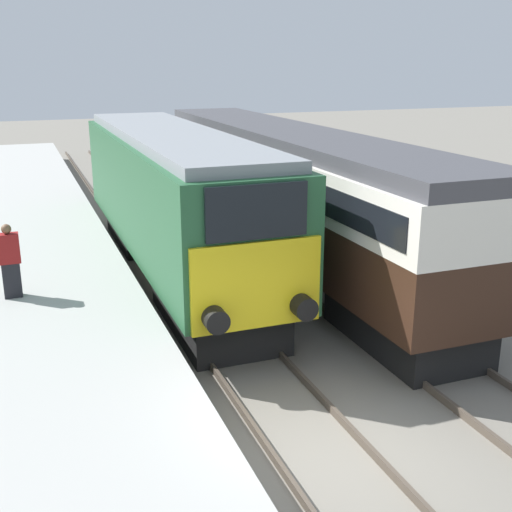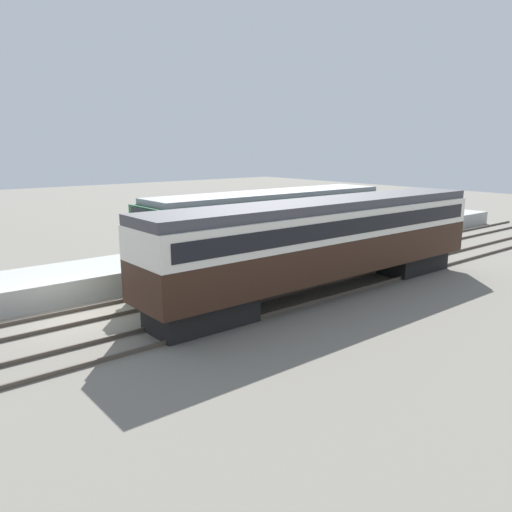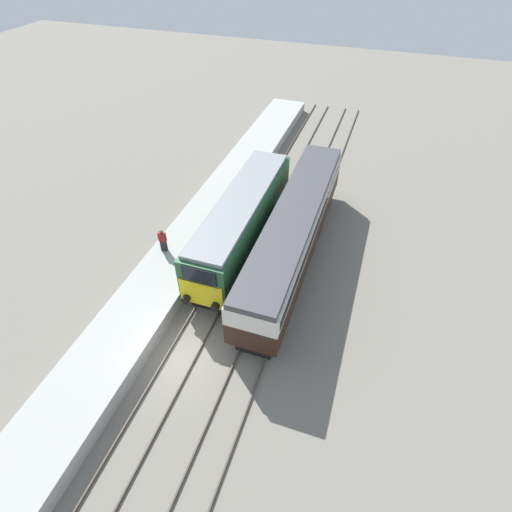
# 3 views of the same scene
# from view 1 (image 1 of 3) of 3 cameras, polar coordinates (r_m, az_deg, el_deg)

# --- Properties ---
(ground_plane) EXTENTS (120.00, 120.00, 0.00)m
(ground_plane) POSITION_cam_1_polar(r_m,az_deg,el_deg) (10.10, 6.04, -17.52)
(ground_plane) COLOR slate
(platform_left) EXTENTS (3.50, 50.00, 0.95)m
(platform_left) POSITION_cam_1_polar(r_m,az_deg,el_deg) (16.25, -17.60, -2.59)
(platform_left) COLOR #A8A8A3
(platform_left) RESTS_ON ground_plane
(rails_near_track) EXTENTS (1.51, 60.00, 0.14)m
(rails_near_track) POSITION_cam_1_polar(r_m,az_deg,el_deg) (14.14, -3.10, -6.50)
(rails_near_track) COLOR #4C4238
(rails_near_track) RESTS_ON ground_plane
(rails_far_track) EXTENTS (1.50, 60.00, 0.14)m
(rails_far_track) POSITION_cam_1_polar(r_m,az_deg,el_deg) (15.42, 9.06, -4.64)
(rails_far_track) COLOR #4C4238
(rails_far_track) RESTS_ON ground_plane
(locomotive) EXTENTS (2.70, 12.98, 3.96)m
(locomotive) POSITION_cam_1_polar(r_m,az_deg,el_deg) (17.28, -7.38, 5.14)
(locomotive) COLOR black
(locomotive) RESTS_ON ground_plane
(passenger_carriage) EXTENTS (2.75, 16.54, 3.87)m
(passenger_carriage) POSITION_cam_1_polar(r_m,az_deg,el_deg) (18.38, 2.95, 6.46)
(passenger_carriage) COLOR black
(passenger_carriage) RESTS_ON ground_plane
(person_on_platform) EXTENTS (0.44, 0.26, 1.57)m
(person_on_platform) POSITION_cam_1_polar(r_m,az_deg,el_deg) (14.19, -21.03, -0.46)
(person_on_platform) COLOR black
(person_on_platform) RESTS_ON platform_left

